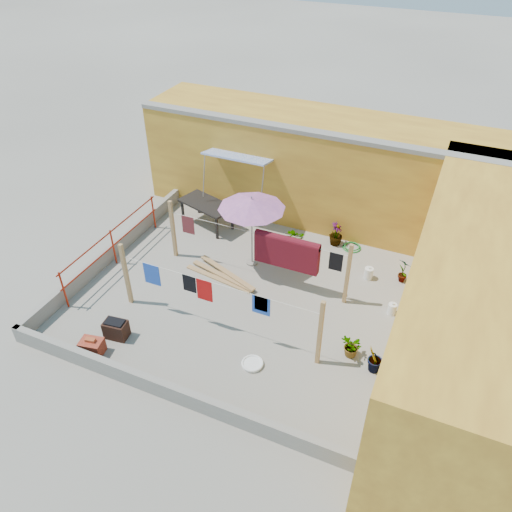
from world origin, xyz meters
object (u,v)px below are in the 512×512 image
at_px(water_jug_b, 369,273).
at_px(green_hose, 352,247).
at_px(patio_umbrella, 252,204).
at_px(white_basin, 252,364).
at_px(water_jug_a, 392,309).
at_px(plant_back_a, 294,239).
at_px(brazier, 116,329).
at_px(outdoor_table, 207,205).
at_px(brick_stack, 92,347).

distance_m(water_jug_b, green_hose, 1.43).
xyz_separation_m(patio_umbrella, white_basin, (1.54, -3.41, -1.89)).
xyz_separation_m(patio_umbrella, water_jug_a, (4.03, -0.48, -1.78)).
height_order(white_basin, plant_back_a, plant_back_a).
distance_m(brazier, plant_back_a, 5.63).
bearing_deg(water_jug_a, outdoor_table, 164.22).
distance_m(water_jug_a, plant_back_a, 3.58).
distance_m(patio_umbrella, water_jug_a, 4.44).
height_order(brazier, white_basin, brazier).
height_order(brick_stack, plant_back_a, plant_back_a).
relative_size(patio_umbrella, water_jug_b, 5.67).
xyz_separation_m(white_basin, water_jug_b, (1.62, 4.07, 0.12)).
relative_size(green_hose, plant_back_a, 0.77).
xyz_separation_m(brick_stack, plant_back_a, (2.77, 5.65, 0.16)).
relative_size(water_jug_a, green_hose, 0.63).
xyz_separation_m(outdoor_table, brazier, (0.34, -5.14, -0.49)).
relative_size(brick_stack, brazier, 0.98).
distance_m(brick_stack, water_jug_a, 7.22).
bearing_deg(white_basin, green_hose, 80.83).
height_order(water_jug_a, water_jug_b, water_jug_b).
bearing_deg(patio_umbrella, water_jug_b, 11.80).
distance_m(water_jug_a, green_hose, 2.86).
relative_size(water_jug_b, plant_back_a, 0.54).
bearing_deg(plant_back_a, patio_umbrella, -126.85).
xyz_separation_m(water_jug_b, plant_back_a, (-2.33, 0.45, 0.18)).
height_order(white_basin, green_hose, white_basin).
relative_size(brazier, water_jug_b, 1.51).
xyz_separation_m(outdoor_table, water_jug_b, (5.25, -0.59, -0.55)).
bearing_deg(white_basin, brick_stack, -162.05).
xyz_separation_m(brazier, plant_back_a, (2.58, 5.00, 0.12)).
relative_size(brazier, white_basin, 1.16).
distance_m(white_basin, water_jug_b, 4.39).
relative_size(outdoor_table, water_jug_b, 4.94).
relative_size(water_jug_a, water_jug_b, 0.90).
distance_m(brazier, white_basin, 3.33).
bearing_deg(water_jug_a, water_jug_b, 127.23).
distance_m(white_basin, water_jug_a, 3.85).
xyz_separation_m(outdoor_table, green_hose, (4.48, 0.61, -0.68)).
height_order(patio_umbrella, water_jug_a, patio_umbrella).
bearing_deg(water_jug_a, white_basin, -130.33).
bearing_deg(water_jug_b, water_jug_a, -52.77).
xyz_separation_m(white_basin, plant_back_a, (-0.71, 4.52, 0.31)).
relative_size(patio_umbrella, brazier, 3.74).
xyz_separation_m(patio_umbrella, green_hose, (2.39, 1.86, -1.90)).
bearing_deg(green_hose, brick_stack, -124.09).
bearing_deg(brazier, green_hose, 54.25).
xyz_separation_m(patio_umbrella, plant_back_a, (0.83, 1.11, -1.58)).
relative_size(water_jug_a, plant_back_a, 0.49).
height_order(outdoor_table, white_basin, outdoor_table).
distance_m(water_jug_a, water_jug_b, 1.44).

